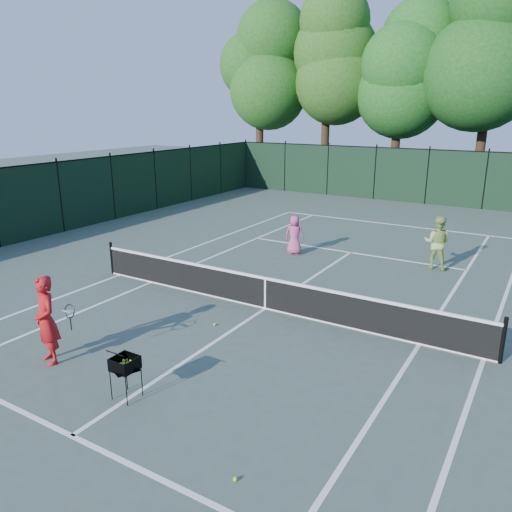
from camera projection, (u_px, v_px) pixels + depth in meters
The scene contains 21 objects.
ground at pixel (265, 309), 13.53m from camera, with size 90.00×90.00×0.00m, color #435148.
sideline_doubles_left at pixel (120, 275), 16.25m from camera, with size 0.10×23.77×0.01m, color white.
sideline_doubles_right at pixel (484, 359), 10.81m from camera, with size 0.10×23.77×0.01m, color white.
sideline_singles_left at pixel (152, 282), 15.57m from camera, with size 0.10×23.77×0.01m, color white.
sideline_singles_right at pixel (419, 344), 11.49m from camera, with size 0.10×23.77×0.01m, color white.
baseline_far at pixel (393, 224), 23.27m from camera, with size 10.97×0.10×0.01m, color white.
service_line_near at pixel (72, 436), 8.28m from camera, with size 8.23×0.10×0.01m, color white.
service_line_far at pixel (351, 252), 18.78m from camera, with size 8.23×0.10×0.01m, color white.
center_service_line at pixel (265, 309), 13.53m from camera, with size 0.10×12.80×0.01m, color white.
tennis_net at pixel (265, 292), 13.39m from camera, with size 11.69×0.09×1.06m.
fence_far at pixel (427, 177), 27.86m from camera, with size 24.00×0.05×3.00m, color black.
tree_0 at pixel (260, 65), 35.28m from camera, with size 6.40×6.40×13.14m.
tree_1 at pixel (328, 53), 33.05m from camera, with size 6.80×6.80×13.98m.
tree_2 at pixel (402, 65), 30.68m from camera, with size 6.00×6.00×12.40m.
tree_3 at pixel (494, 38), 28.24m from camera, with size 7.00×7.00×14.45m.
coach at pixel (46, 320), 10.43m from camera, with size 1.10×0.66×1.93m.
player_pink at pixel (295, 235), 18.40m from camera, with size 0.81×0.64×1.46m.
player_green at pixel (437, 243), 16.70m from camera, with size 0.90×0.71×1.80m.
ball_hopper at pixel (125, 364), 9.19m from camera, with size 0.58×0.58×0.84m.
loose_ball_near_cart at pixel (235, 479), 7.28m from camera, with size 0.07×0.07×0.07m, color #CCDB2C.
loose_ball_midcourt at pixel (215, 324), 12.46m from camera, with size 0.07×0.07×0.07m, color #CCD72C.
Camera 1 is at (6.29, -10.87, 5.24)m, focal length 35.00 mm.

